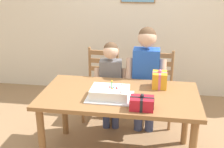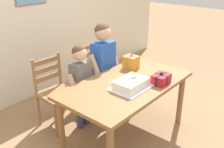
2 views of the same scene
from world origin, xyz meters
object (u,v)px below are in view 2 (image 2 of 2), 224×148
Objects in this scene: chair_right at (95,75)px; gift_box_beside_cake at (161,79)px; chair_left at (56,92)px; birthday_cake at (131,84)px; child_older at (103,61)px; gift_box_red_large at (131,62)px; child_younger at (81,79)px; dining_table at (127,90)px.

gift_box_beside_cake is at bearing -96.03° from chair_right.
chair_left is 1.00× the size of chair_right.
birthday_cake and chair_left have the same top height.
gift_box_beside_cake is at bearing -89.60° from child_older.
gift_box_red_large is 0.55m from gift_box_beside_cake.
child_younger is (0.18, -0.29, 0.21)m from chair_left.
child_younger reaches higher than chair_right.
chair_left is 0.72m from chair_right.
chair_right is (0.72, 0.00, 0.00)m from chair_left.
chair_left is (-0.60, 1.16, -0.32)m from gift_box_beside_cake.
child_older reaches higher than chair_left.
chair_right is at bearing 65.80° from birthday_cake.
chair_right is (-0.03, 0.63, -0.34)m from gift_box_red_large.
gift_box_red_large reaches higher than chair_left.
child_younger is at bearing -58.75° from chair_left.
gift_box_beside_cake is at bearing -51.37° from dining_table.
child_older reaches higher than chair_right.
child_younger reaches higher than birthday_cake.
gift_box_beside_cake is (-0.15, -0.53, -0.03)m from gift_box_red_large.
gift_box_beside_cake is 0.23× the size of chair_right.
birthday_cake and chair_right have the same top height.
gift_box_red_large is at bearing 30.82° from dining_table.
chair_left is at bearing 139.82° from gift_box_red_large.
gift_box_red_large is (0.39, 0.23, 0.18)m from dining_table.
birthday_cake is (-0.08, -0.11, 0.14)m from dining_table.
chair_right is 0.83× the size of child_younger.
dining_table is at bearing -67.48° from chair_left.
birthday_cake is 0.70m from child_younger.
birthday_cake is 0.75m from child_older.
dining_table is at bearing -72.46° from child_younger.
gift_box_beside_cake is at bearing -105.86° from gift_box_red_large.
chair_right is (0.44, 0.98, -0.31)m from birthday_cake.
gift_box_beside_cake is at bearing -30.53° from birthday_cake.
birthday_cake is 2.05× the size of gift_box_beside_cake.
gift_box_red_large is at bearing 74.14° from gift_box_beside_cake.
chair_left is 0.73m from child_older.
gift_box_red_large is at bearing -40.18° from chair_left.
chair_right is at bearing 92.55° from gift_box_red_large.
child_older is at bearing -26.42° from chair_left.
chair_left is at bearing 106.06° from birthday_cake.
chair_right reaches higher than dining_table.
child_older is at bearing 67.82° from dining_table.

